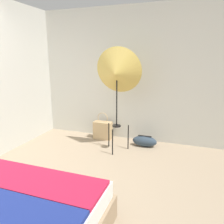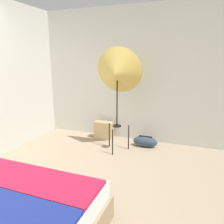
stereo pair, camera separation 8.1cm
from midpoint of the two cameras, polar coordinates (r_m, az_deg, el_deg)
name	(u,v)px [view 1 (the left image)]	position (r m, az deg, el deg)	size (l,w,h in m)	color
ground_plane	(30,206)	(2.88, -21.40, -21.80)	(14.00, 14.00, 0.00)	gray
wall_back	(107,75)	(4.53, -1.87, 9.66)	(8.00, 0.05, 2.60)	beige
photo_umbrella	(117,73)	(3.73, 0.65, 10.22)	(0.81, 0.44, 1.83)	black
tote_bag	(103,130)	(4.54, -2.93, -4.68)	(0.38, 0.17, 0.56)	tan
duffel_bag	(145,141)	(4.22, 7.96, -7.56)	(0.46, 0.20, 0.21)	#2D3D4C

